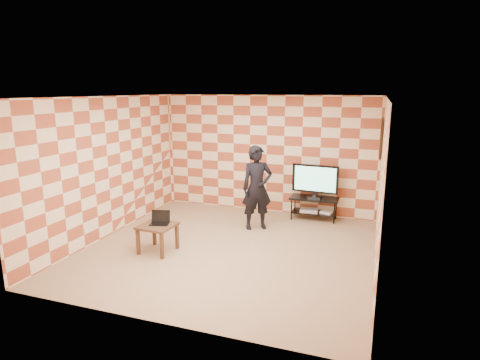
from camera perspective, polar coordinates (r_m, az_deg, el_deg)
name	(u,v)px	position (r m, az deg, el deg)	size (l,w,h in m)	color
floor	(229,249)	(7.37, -1.54, -9.73)	(5.00, 5.00, 0.00)	#A08465
wall_back	(267,154)	(9.31, 3.82, 3.65)	(5.00, 0.02, 2.70)	beige
wall_front	(153,219)	(4.79, -12.22, -5.43)	(5.00, 0.02, 2.70)	beige
wall_left	(108,167)	(8.18, -18.25, 1.75)	(0.02, 5.00, 2.70)	beige
wall_right	(380,187)	(6.54, 19.35, -0.97)	(0.02, 5.00, 2.70)	beige
ceiling	(228,97)	(6.81, -1.68, 11.74)	(5.00, 5.00, 0.02)	white
wall_art	(381,137)	(7.97, 19.47, 5.76)	(0.04, 0.72, 0.72)	black
tv_stand	(314,203)	(9.00, 10.50, -3.28)	(1.05, 0.47, 0.50)	black
tv	(315,180)	(8.87, 10.64, 0.06)	(1.01, 0.21, 0.73)	black
dvd_player	(309,210)	(9.03, 9.79, -4.26)	(0.38, 0.27, 0.06)	#AFAFB1
game_console	(326,212)	(8.98, 12.15, -4.50)	(0.24, 0.17, 0.05)	silver
side_table	(157,229)	(7.26, -11.66, -6.90)	(0.62, 0.62, 0.50)	#3D2719
laptop	(160,221)	(7.28, -11.29, -5.68)	(0.39, 0.34, 0.22)	black
person	(257,188)	(8.16, 2.43, -1.12)	(0.63, 0.41, 1.73)	black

